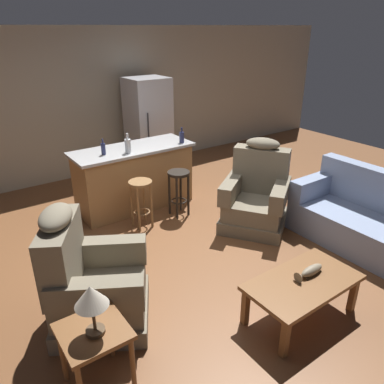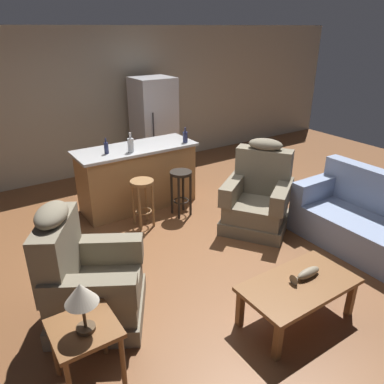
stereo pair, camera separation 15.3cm
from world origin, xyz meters
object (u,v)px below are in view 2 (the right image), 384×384
(fish_figurine, at_px, (306,274))
(couch, at_px, (375,226))
(refrigerator, at_px, (154,126))
(recliner_near_lamp, at_px, (87,281))
(bar_stool_left, at_px, (143,195))
(bottle_tall_green, at_px, (185,137))
(table_lamp, at_px, (81,296))
(bottle_short_amber, at_px, (131,145))
(bar_stool_right, at_px, (181,185))
(end_table, at_px, (85,337))
(kitchen_island, at_px, (137,177))
(bottle_wine_dark, at_px, (106,148))
(recliner_near_island, at_px, (258,198))
(coffee_table, at_px, (299,288))

(fish_figurine, height_order, couch, couch)
(fish_figurine, bearing_deg, refrigerator, 80.66)
(recliner_near_lamp, distance_m, bar_stool_left, 1.85)
(refrigerator, height_order, bottle_tall_green, refrigerator)
(fish_figurine, relative_size, table_lamp, 0.83)
(table_lamp, height_order, bottle_tall_green, bottle_tall_green)
(refrigerator, relative_size, bottle_short_amber, 6.33)
(bar_stool_right, xyz_separation_m, bottle_short_amber, (-0.55, 0.45, 0.58))
(bar_stool_right, bearing_deg, end_table, -135.91)
(couch, bearing_deg, fish_figurine, 10.70)
(kitchen_island, xyz_separation_m, bottle_tall_green, (0.74, -0.20, 0.56))
(fish_figurine, bearing_deg, bar_stool_left, 100.88)
(fish_figurine, height_order, bottle_wine_dark, bottle_wine_dark)
(couch, relative_size, bar_stool_right, 2.80)
(recliner_near_island, bearing_deg, fish_figurine, 26.97)
(fish_figurine, bearing_deg, table_lamp, 170.00)
(refrigerator, distance_m, bottle_short_amber, 1.77)
(bottle_tall_green, distance_m, bottle_wine_dark, 1.22)
(recliner_near_lamp, bearing_deg, refrigerator, 82.99)
(recliner_near_island, distance_m, bottle_wine_dark, 2.22)
(couch, distance_m, refrigerator, 4.11)
(fish_figurine, height_order, kitchen_island, kitchen_island)
(coffee_table, distance_m, bottle_short_amber, 3.01)
(recliner_near_island, bearing_deg, bottle_tall_green, -108.93)
(end_table, relative_size, bottle_tall_green, 2.42)
(table_lamp, xyz_separation_m, bar_stool_left, (1.50, 2.10, -0.40))
(recliner_near_lamp, xyz_separation_m, bar_stool_left, (1.26, 1.36, 0.05))
(end_table, distance_m, bottle_wine_dark, 2.97)
(bar_stool_right, bearing_deg, kitchen_island, 121.80)
(recliner_near_lamp, height_order, bottle_wine_dark, recliner_near_lamp)
(bottle_short_amber, bearing_deg, bar_stool_right, -39.50)
(table_lamp, distance_m, bottle_wine_dark, 2.96)
(couch, distance_m, bar_stool_right, 2.60)
(fish_figurine, bearing_deg, bottle_short_amber, 97.81)
(recliner_near_island, distance_m, end_table, 3.08)
(kitchen_island, height_order, bottle_wine_dark, bottle_wine_dark)
(recliner_near_lamp, relative_size, bottle_wine_dark, 5.34)
(recliner_near_island, relative_size, bottle_short_amber, 4.31)
(coffee_table, height_order, bar_stool_right, bar_stool_right)
(couch, relative_size, recliner_near_island, 1.58)
(fish_figurine, distance_m, end_table, 2.02)
(kitchen_island, bearing_deg, bar_stool_left, -109.89)
(end_table, distance_m, kitchen_island, 3.20)
(bottle_tall_green, distance_m, bottle_short_amber, 0.90)
(recliner_near_lamp, height_order, kitchen_island, recliner_near_lamp)
(kitchen_island, xyz_separation_m, bar_stool_right, (0.39, -0.63, -0.01))
(bottle_tall_green, bearing_deg, couch, -66.56)
(couch, xyz_separation_m, table_lamp, (-3.59, 0.04, 0.53))
(bottle_wine_dark, bearing_deg, kitchen_island, 7.20)
(end_table, relative_size, bar_stool_left, 0.82)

